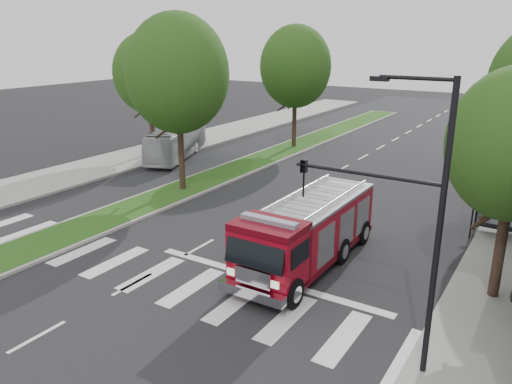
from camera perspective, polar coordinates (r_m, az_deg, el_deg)
ground at (r=22.06m, az=-6.48°, el=-6.31°), size 140.00×140.00×0.00m
sidewalk_left at (r=38.46m, az=-14.21°, el=3.76°), size 5.00×80.00×0.15m
median at (r=39.53m, az=2.96°, el=4.64°), size 3.00×50.00×0.15m
bus_shelter at (r=24.81m, az=27.21°, el=-0.46°), size 3.20×1.60×2.61m
tree_median_near at (r=28.73m, az=-8.96°, el=13.20°), size 5.80×5.80×10.16m
tree_median_far at (r=40.36m, az=4.54°, el=14.08°), size 5.60×5.60×9.72m
tree_left_mid at (r=38.58m, az=-12.19°, el=13.11°), size 5.20×5.20×9.16m
streetlight_right_near at (r=13.24m, az=16.68°, el=-1.76°), size 4.08×0.22×8.00m
fire_engine at (r=19.95m, az=5.89°, el=-4.57°), size 2.63×8.43×2.92m
city_bus at (r=38.26m, az=-9.03°, el=5.83°), size 5.49×9.14×2.52m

